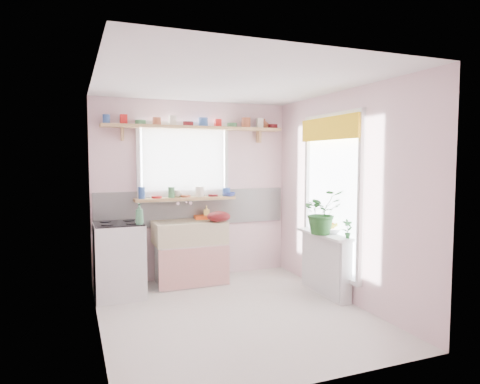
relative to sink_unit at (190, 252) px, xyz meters
name	(u,v)px	position (x,y,z in m)	size (l,w,h in m)	color
room	(257,183)	(0.81, -0.43, 0.94)	(3.20, 3.20, 3.20)	silver
sink_unit	(190,252)	(0.00, 0.00, 0.00)	(0.95, 0.65, 1.11)	white
cooker	(119,260)	(-0.95, -0.24, 0.03)	(0.58, 0.58, 0.93)	white
radiator_ledge	(325,263)	(1.45, -1.09, -0.03)	(0.22, 0.95, 0.78)	white
windowsill	(186,199)	(0.00, 0.19, 0.71)	(1.40, 0.22, 0.04)	tan
pine_shelf	(196,128)	(0.15, 0.18, 1.69)	(2.52, 0.24, 0.04)	tan
shelf_crockery	(193,122)	(0.11, 0.18, 1.76)	(2.47, 0.11, 0.12)	#3359A5
sill_crockery	(184,193)	(-0.02, 0.19, 0.78)	(1.35, 0.11, 0.12)	#3359A5
dish_tray	(210,216)	(0.36, 0.21, 0.44)	(0.45, 0.34, 0.05)	#E14A14
colander	(219,217)	(0.35, -0.19, 0.49)	(0.32, 0.32, 0.14)	#5D1013
jade_plant	(322,212)	(1.36, -1.14, 0.62)	(0.49, 0.42, 0.54)	#245A24
fruit_bowl	(330,231)	(1.48, -1.14, 0.38)	(0.27, 0.27, 0.07)	silver
herb_pot	(347,229)	(1.48, -1.49, 0.45)	(0.12, 0.08, 0.22)	#26602B
soap_bottle_sink	(207,212)	(0.31, 0.21, 0.51)	(0.08, 0.08, 0.18)	#FDE970
sill_cup	(177,194)	(-0.11, 0.25, 0.78)	(0.12, 0.12, 0.10)	silver
sill_bowl	(229,194)	(0.62, 0.13, 0.76)	(0.18, 0.18, 0.06)	#384FB7
shelf_vase	(265,124)	(1.22, 0.24, 1.78)	(0.14, 0.14, 0.14)	#B45D37
cooker_bottle	(139,214)	(-0.73, -0.46, 0.61)	(0.10, 0.10, 0.25)	#468C5E
fruit	(330,226)	(1.49, -1.13, 0.43)	(0.20, 0.14, 0.10)	#D75E12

